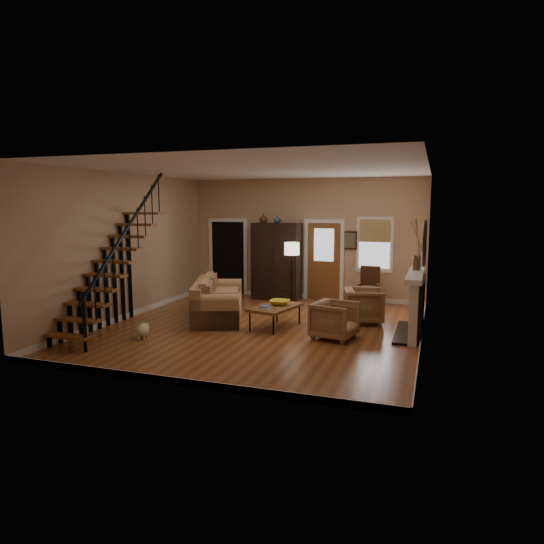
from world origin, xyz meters
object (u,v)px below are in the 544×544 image
(armchair_right, at_px, (364,306))
(floor_lamp, at_px, (292,275))
(side_chair, at_px, (369,287))
(coffee_table, at_px, (275,317))
(sofa, at_px, (218,300))
(armoire, at_px, (277,261))
(armchair_left, at_px, (335,320))

(armchair_right, bearing_deg, floor_lamp, 46.60)
(side_chair, bearing_deg, coffee_table, -119.17)
(sofa, bearing_deg, side_chair, 18.28)
(coffee_table, distance_m, floor_lamp, 2.28)
(armchair_right, bearing_deg, armoire, 39.78)
(armchair_left, bearing_deg, armoire, 45.48)
(floor_lamp, bearing_deg, armoire, 128.83)
(armchair_left, xyz_separation_m, armchair_right, (0.35, 1.46, 0.02))
(armchair_right, bearing_deg, coffee_table, 107.66)
(coffee_table, bearing_deg, sofa, 167.37)
(side_chair, bearing_deg, armchair_left, -93.91)
(coffee_table, bearing_deg, armchair_left, -17.14)
(armoire, relative_size, sofa, 0.89)
(sofa, height_order, floor_lamp, floor_lamp)
(floor_lamp, xyz_separation_m, side_chair, (1.87, 0.65, -0.31))
(floor_lamp, bearing_deg, side_chair, 19.10)
(side_chair, bearing_deg, sofa, -140.76)
(armchair_left, relative_size, armchair_right, 0.95)
(coffee_table, distance_m, armchair_right, 2.01)
(armchair_left, height_order, floor_lamp, floor_lamp)
(sofa, distance_m, side_chair, 3.95)
(armoire, height_order, armchair_right, armoire)
(floor_lamp, distance_m, side_chair, 2.00)
(coffee_table, bearing_deg, floor_lamp, 97.52)
(armchair_left, height_order, side_chair, side_chair)
(armchair_right, relative_size, floor_lamp, 0.51)
(armoire, bearing_deg, armchair_right, -36.60)
(sofa, height_order, coffee_table, sofa)
(side_chair, bearing_deg, floor_lamp, -160.90)
(floor_lamp, bearing_deg, sofa, -122.75)
(coffee_table, height_order, side_chair, side_chair)
(sofa, relative_size, floor_lamp, 1.43)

